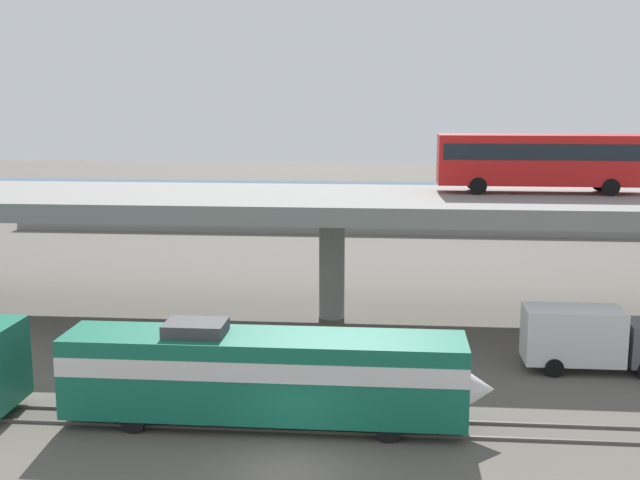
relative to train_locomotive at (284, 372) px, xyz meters
name	(u,v)px	position (x,y,z in m)	size (l,w,h in m)	color
ground_plane	(289,471)	(0.71, -4.00, -2.19)	(260.00, 260.00, 0.00)	#565149
rail_strip_near	(300,431)	(0.71, -0.74, -2.13)	(110.00, 0.12, 0.12)	#59544C
rail_strip_far	(304,416)	(0.71, 0.74, -2.13)	(110.00, 0.12, 0.12)	#59544C
train_locomotive	(284,372)	(0.00, 0.00, 0.00)	(17.02, 3.04, 4.18)	#14664C
highway_overpass	(332,206)	(0.71, 16.00, 4.48)	(96.00, 11.04, 7.33)	gray
transit_bus_on_overpass	(541,158)	(12.80, 17.91, 7.20)	(12.00, 2.68, 3.40)	red
service_truck_west	(591,337)	(13.75, 7.78, -0.55)	(6.80, 2.46, 3.04)	#515459
pier_parking_lot	(358,216)	(0.71, 51.00, -1.39)	(65.96, 12.44, 1.60)	gray
parked_car_0	(418,205)	(6.70, 48.41, 0.18)	(4.20, 1.83, 1.50)	black
parked_car_1	(329,198)	(-2.37, 53.27, 0.18)	(4.63, 1.98, 1.50)	#0C4C26
parked_car_2	(270,202)	(-8.02, 49.61, 0.18)	(4.34, 1.99, 1.50)	black
parked_car_3	(588,202)	(23.69, 52.22, 0.18)	(4.64, 1.93, 1.50)	black
parked_car_4	(349,203)	(-0.11, 49.22, 0.18)	(4.29, 1.89, 1.50)	black
parked_car_6	(428,198)	(7.84, 53.87, 0.18)	(4.26, 1.93, 1.50)	#B7B7BC
harbor_water	(365,196)	(0.71, 74.00, -2.19)	(140.00, 36.00, 0.01)	#385B7A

